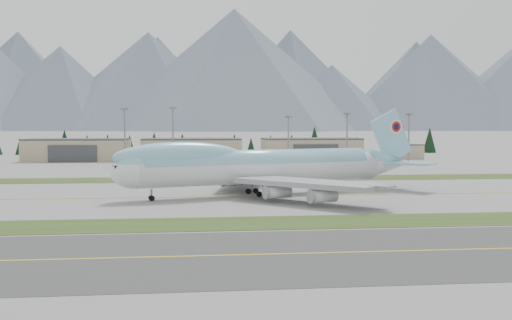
{
  "coord_description": "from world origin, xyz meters",
  "views": [
    {
      "loc": [
        -13.83,
        -134.71,
        16.66
      ],
      "look_at": [
        2.04,
        11.19,
        8.0
      ],
      "focal_mm": 40.0,
      "sensor_mm": 36.0,
      "label": 1
    }
  ],
  "objects": [
    {
      "name": "service_vehicle_a",
      "position": [
        -23.82,
        132.27,
        0.0
      ],
      "size": [
        1.56,
        3.41,
        1.13
      ],
      "primitive_type": "imported",
      "rotation": [
        0.0,
        0.0,
        -0.07
      ],
      "color": "silver",
      "rests_on": "ground"
    },
    {
      "name": "service_vehicle_c",
      "position": [
        72.29,
        138.49,
        0.0
      ],
      "size": [
        2.56,
        4.69,
        1.29
      ],
      "primitive_type": "imported",
      "rotation": [
        0.0,
        0.0,
        -0.18
      ],
      "color": "#A8A7AC",
      "rests_on": "ground"
    },
    {
      "name": "hangar_left",
      "position": [
        -70.0,
        149.9,
        5.39
      ],
      "size": [
        48.0,
        26.6,
        10.8
      ],
      "color": "tan",
      "rests_on": "ground"
    },
    {
      "name": "conifer_belt",
      "position": [
        12.84,
        212.43,
        7.03
      ],
      "size": [
        274.38,
        14.68,
        16.97
      ],
      "color": "black",
      "rests_on": "ground"
    },
    {
      "name": "hangar_right",
      "position": [
        45.0,
        149.9,
        5.39
      ],
      "size": [
        48.0,
        26.6,
        10.8
      ],
      "color": "tan",
      "rests_on": "ground"
    },
    {
      "name": "mountain_ridge_front",
      "position": [
        46.66,
        2221.71,
        229.14
      ],
      "size": [
        4285.69,
        1245.58,
        497.17
      ],
      "color": "#505E6B",
      "rests_on": "ground"
    },
    {
      "name": "service_vehicle_b",
      "position": [
        30.19,
        118.05,
        0.0
      ],
      "size": [
        3.74,
        2.11,
        1.17
      ],
      "primitive_type": "imported",
      "rotation": [
        0.0,
        0.0,
        1.31
      ],
      "color": "#AF8C2B",
      "rests_on": "ground"
    },
    {
      "name": "asphalt_taxiway",
      "position": [
        0.0,
        -62.0,
        0.0
      ],
      "size": [
        400.0,
        32.0,
        0.04
      ],
      "primitive_type": "cube",
      "color": "#3C3C3C",
      "rests_on": "ground"
    },
    {
      "name": "taxiway_line_main",
      "position": [
        0.0,
        0.0,
        0.0
      ],
      "size": [
        400.0,
        0.4,
        0.02
      ],
      "primitive_type": "cube",
      "color": "yellow",
      "rests_on": "ground"
    },
    {
      "name": "control_shed",
      "position": [
        95.0,
        148.0,
        3.8
      ],
      "size": [
        14.0,
        12.0,
        7.6
      ],
      "color": "tan",
      "rests_on": "ground"
    },
    {
      "name": "floodlight_masts",
      "position": [
        18.19,
        110.19,
        16.14
      ],
      "size": [
        126.98,
        9.4,
        24.89
      ],
      "color": "slate",
      "rests_on": "ground"
    },
    {
      "name": "hangar_center",
      "position": [
        -15.0,
        149.9,
        5.39
      ],
      "size": [
        48.0,
        26.6,
        10.8
      ],
      "color": "tan",
      "rests_on": "ground"
    },
    {
      "name": "grass_strip_far",
      "position": [
        0.0,
        45.0,
        0.0
      ],
      "size": [
        400.0,
        18.0,
        0.08
      ],
      "primitive_type": "cube",
      "color": "#304117",
      "rests_on": "ground"
    },
    {
      "name": "taxiway_line_near",
      "position": [
        0.0,
        -62.0,
        0.0
      ],
      "size": [
        400.0,
        0.4,
        0.02
      ],
      "primitive_type": "cube",
      "color": "yellow",
      "rests_on": "ground"
    },
    {
      "name": "mountain_ridge_rear",
      "position": [
        -8.34,
        2900.0,
        259.98
      ],
      "size": [
        4480.72,
        1073.53,
        536.77
      ],
      "color": "#505E6B",
      "rests_on": "ground"
    },
    {
      "name": "grass_strip_near",
      "position": [
        0.0,
        -38.0,
        0.0
      ],
      "size": [
        400.0,
        14.0,
        0.08
      ],
      "primitive_type": "cube",
      "color": "#304117",
      "rests_on": "ground"
    },
    {
      "name": "boeing_747_freighter",
      "position": [
        2.18,
        2.15,
        7.11
      ],
      "size": [
        81.57,
        67.48,
        21.57
      ],
      "rotation": [
        0.0,
        0.0,
        0.3
      ],
      "color": "silver",
      "rests_on": "ground"
    },
    {
      "name": "ground",
      "position": [
        0.0,
        0.0,
        0.0
      ],
      "size": [
        7000.0,
        7000.0,
        0.0
      ],
      "primitive_type": "plane",
      "color": "slate",
      "rests_on": "ground"
    }
  ]
}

